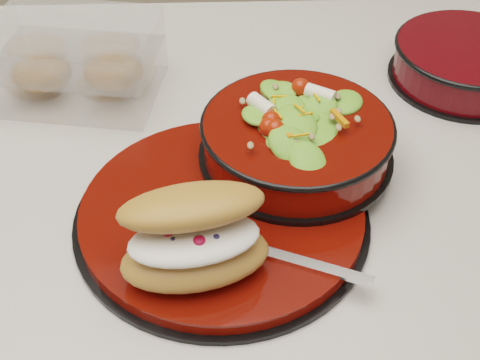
{
  "coord_description": "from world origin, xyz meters",
  "views": [
    {
      "loc": [
        -0.04,
        -0.62,
        1.41
      ],
      "look_at": [
        -0.02,
        -0.1,
        0.94
      ],
      "focal_mm": 50.0,
      "sensor_mm": 36.0,
      "label": 1
    }
  ],
  "objects_px": {
    "croissant": "(194,236)",
    "pastry_box": "(76,62)",
    "fork": "(284,257)",
    "salad_bowl": "(297,133)",
    "dinner_plate": "(223,214)",
    "extra_bowl": "(467,61)",
    "island_counter": "(251,356)"
  },
  "relations": [
    {
      "from": "croissant",
      "to": "pastry_box",
      "type": "xyz_separation_m",
      "value": [
        -0.16,
        0.33,
        -0.02
      ]
    },
    {
      "from": "fork",
      "to": "pastry_box",
      "type": "height_order",
      "value": "pastry_box"
    },
    {
      "from": "salad_bowl",
      "to": "pastry_box",
      "type": "height_order",
      "value": "salad_bowl"
    },
    {
      "from": "dinner_plate",
      "to": "croissant",
      "type": "xyz_separation_m",
      "value": [
        -0.03,
        -0.08,
        0.05
      ]
    },
    {
      "from": "salad_bowl",
      "to": "extra_bowl",
      "type": "height_order",
      "value": "salad_bowl"
    },
    {
      "from": "pastry_box",
      "to": "dinner_plate",
      "type": "bearing_deg",
      "value": -43.44
    },
    {
      "from": "island_counter",
      "to": "fork",
      "type": "bearing_deg",
      "value": -84.93
    },
    {
      "from": "croissant",
      "to": "pastry_box",
      "type": "height_order",
      "value": "croissant"
    },
    {
      "from": "pastry_box",
      "to": "croissant",
      "type": "bearing_deg",
      "value": -54.18
    },
    {
      "from": "island_counter",
      "to": "extra_bowl",
      "type": "height_order",
      "value": "extra_bowl"
    },
    {
      "from": "dinner_plate",
      "to": "fork",
      "type": "xyz_separation_m",
      "value": [
        0.06,
        -0.07,
        0.01
      ]
    },
    {
      "from": "island_counter",
      "to": "extra_bowl",
      "type": "distance_m",
      "value": 0.57
    },
    {
      "from": "island_counter",
      "to": "salad_bowl",
      "type": "relative_size",
      "value": 5.63
    },
    {
      "from": "croissant",
      "to": "extra_bowl",
      "type": "height_order",
      "value": "croissant"
    },
    {
      "from": "dinner_plate",
      "to": "salad_bowl",
      "type": "relative_size",
      "value": 1.43
    },
    {
      "from": "dinner_plate",
      "to": "salad_bowl",
      "type": "xyz_separation_m",
      "value": [
        0.08,
        0.08,
        0.04
      ]
    },
    {
      "from": "dinner_plate",
      "to": "extra_bowl",
      "type": "relative_size",
      "value": 1.54
    },
    {
      "from": "croissant",
      "to": "pastry_box",
      "type": "relative_size",
      "value": 0.67
    },
    {
      "from": "dinner_plate",
      "to": "croissant",
      "type": "distance_m",
      "value": 0.1
    },
    {
      "from": "fork",
      "to": "pastry_box",
      "type": "xyz_separation_m",
      "value": [
        -0.24,
        0.32,
        0.02
      ]
    },
    {
      "from": "salad_bowl",
      "to": "fork",
      "type": "distance_m",
      "value": 0.16
    },
    {
      "from": "island_counter",
      "to": "pastry_box",
      "type": "xyz_separation_m",
      "value": [
        -0.23,
        0.13,
        0.49
      ]
    },
    {
      "from": "extra_bowl",
      "to": "island_counter",
      "type": "bearing_deg",
      "value": -155.07
    },
    {
      "from": "dinner_plate",
      "to": "pastry_box",
      "type": "xyz_separation_m",
      "value": [
        -0.18,
        0.25,
        0.03
      ]
    },
    {
      "from": "fork",
      "to": "extra_bowl",
      "type": "xyz_separation_m",
      "value": [
        0.27,
        0.33,
        0.01
      ]
    },
    {
      "from": "croissant",
      "to": "fork",
      "type": "relative_size",
      "value": 0.96
    },
    {
      "from": "island_counter",
      "to": "pastry_box",
      "type": "relative_size",
      "value": 5.45
    },
    {
      "from": "fork",
      "to": "dinner_plate",
      "type": "bearing_deg",
      "value": 62.11
    },
    {
      "from": "dinner_plate",
      "to": "island_counter",
      "type": "bearing_deg",
      "value": 71.51
    },
    {
      "from": "island_counter",
      "to": "dinner_plate",
      "type": "bearing_deg",
      "value": -108.49
    },
    {
      "from": "island_counter",
      "to": "salad_bowl",
      "type": "bearing_deg",
      "value": -44.97
    },
    {
      "from": "island_counter",
      "to": "fork",
      "type": "xyz_separation_m",
      "value": [
        0.02,
        -0.19,
        0.47
      ]
    }
  ]
}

